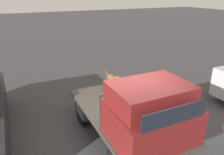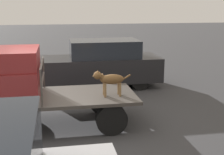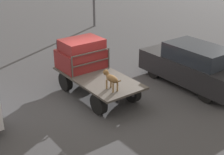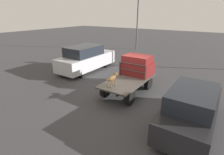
{
  "view_description": "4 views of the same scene",
  "coord_description": "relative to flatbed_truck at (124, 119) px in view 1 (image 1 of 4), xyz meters",
  "views": [
    {
      "loc": [
        4.29,
        -2.41,
        3.71
      ],
      "look_at": [
        -1.26,
        0.26,
        1.27
      ],
      "focal_mm": 35.0,
      "sensor_mm": 36.0,
      "label": 1
    },
    {
      "loc": [
        0.06,
        7.54,
        3.03
      ],
      "look_at": [
        -1.26,
        0.26,
        1.27
      ],
      "focal_mm": 50.0,
      "sensor_mm": 36.0,
      "label": 2
    },
    {
      "loc": [
        -8.95,
        5.99,
        5.48
      ],
      "look_at": [
        -1.26,
        0.26,
        1.27
      ],
      "focal_mm": 50.0,
      "sensor_mm": 36.0,
      "label": 3
    },
    {
      "loc": [
        -8.14,
        -4.37,
        4.35
      ],
      "look_at": [
        -1.26,
        0.26,
        1.27
      ],
      "focal_mm": 28.0,
      "sensor_mm": 36.0,
      "label": 4
    }
  ],
  "objects": [
    {
      "name": "ground_plane",
      "position": [
        0.0,
        0.0,
        -0.58
      ],
      "size": [
        80.0,
        80.0,
        0.0
      ],
      "primitive_type": "plane",
      "color": "#38383A"
    },
    {
      "name": "flatbed_truck",
      "position": [
        0.0,
        0.0,
        0.0
      ],
      "size": [
        3.75,
        1.82,
        0.8
      ],
      "color": "black",
      "rests_on": "ground"
    },
    {
      "name": "truck_cab",
      "position": [
        1.12,
        0.0,
        0.79
      ],
      "size": [
        1.35,
        1.7,
        1.19
      ],
      "color": "maroon",
      "rests_on": "flatbed_truck"
    },
    {
      "name": "truck_headboard",
      "position": [
        0.41,
        0.0,
        0.78
      ],
      "size": [
        0.04,
        1.7,
        0.85
      ],
      "color": "#3D3833",
      "rests_on": "flatbed_truck"
    },
    {
      "name": "dog",
      "position": [
        -1.19,
        0.26,
        0.64
      ],
      "size": [
        0.97,
        0.24,
        0.67
      ],
      "rotation": [
        0.0,
        0.0,
        -0.2
      ],
      "color": "brown",
      "rests_on": "flatbed_truck"
    }
  ]
}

